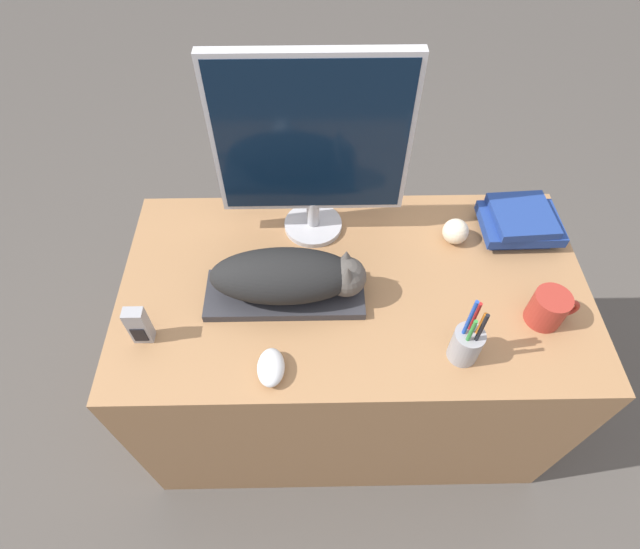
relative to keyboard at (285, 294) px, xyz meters
The scene contains 11 objects.
ground_plane 0.80m from the keyboard, 58.19° to the right, with size 12.00×12.00×0.00m, color #4C4742.
desk 0.41m from the keyboard, 12.20° to the left, with size 1.25×0.67×0.71m.
keyboard is the anchor object (origin of this frame).
cat 0.08m from the keyboard, ahead, with size 0.39×0.15×0.13m.
monitor 0.38m from the keyboard, 73.01° to the left, with size 0.49×0.17×0.54m.
computer_mouse 0.22m from the keyboard, 97.16° to the right, with size 0.06×0.10×0.04m.
coffee_mug 0.66m from the keyboard, ahead, with size 0.12×0.09×0.09m.
pen_cup 0.47m from the keyboard, 22.52° to the right, with size 0.07×0.07×0.22m.
baseball 0.51m from the keyboard, 21.82° to the left, with size 0.07×0.07×0.07m.
phone 0.37m from the keyboard, 161.09° to the right, with size 0.05×0.03×0.12m.
book_stack 0.69m from the keyboard, 17.94° to the left, with size 0.22×0.18×0.08m.
Camera 1 is at (-0.10, -0.45, 1.78)m, focal length 28.00 mm.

